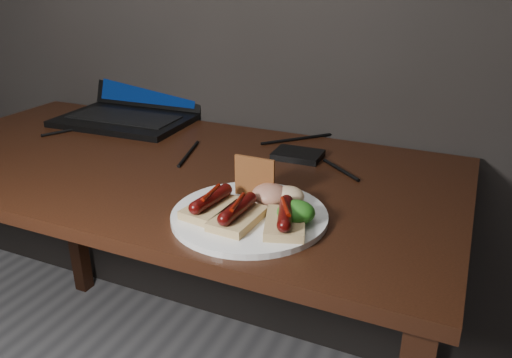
{
  "coord_description": "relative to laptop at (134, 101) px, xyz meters",
  "views": [
    {
      "loc": [
        0.67,
        0.44,
        1.19
      ],
      "look_at": [
        0.31,
        1.23,
        0.82
      ],
      "focal_mm": 35.0,
      "sensor_mm": 36.0,
      "label": 1
    }
  ],
  "objects": [
    {
      "name": "desk",
      "position": [
        0.31,
        -0.29,
        -0.14
      ],
      "size": [
        1.4,
        0.7,
        0.75
      ],
      "color": "#33180C",
      "rests_on": "ground"
    },
    {
      "name": "laptop",
      "position": [
        0.0,
        0.0,
        0.0
      ],
      "size": [
        0.41,
        0.36,
        0.25
      ],
      "color": "black",
      "rests_on": "desk"
    },
    {
      "name": "hard_drive",
      "position": [
        0.59,
        -0.13,
        -0.05
      ],
      "size": [
        0.12,
        0.09,
        0.02
      ],
      "primitive_type": "cube",
      "rotation": [
        0.0,
        0.0,
        0.03
      ],
      "color": "black",
      "rests_on": "desk"
    },
    {
      "name": "desk_cables",
      "position": [
        0.35,
        -0.13,
        -0.05
      ],
      "size": [
        0.9,
        0.39,
        0.01
      ],
      "color": "black",
      "rests_on": "desk"
    },
    {
      "name": "plate",
      "position": [
        0.62,
        -0.47,
        -0.05
      ],
      "size": [
        0.34,
        0.34,
        0.01
      ],
      "primitive_type": "cylinder",
      "rotation": [
        0.0,
        0.0,
        -0.17
      ],
      "color": "white",
      "rests_on": "desk"
    },
    {
      "name": "bread_sausage_left",
      "position": [
        0.55,
        -0.5,
        -0.02
      ],
      "size": [
        0.09,
        0.12,
        0.04
      ],
      "color": "#D6B67E",
      "rests_on": "plate"
    },
    {
      "name": "bread_sausage_center",
      "position": [
        0.61,
        -0.52,
        -0.02
      ],
      "size": [
        0.08,
        0.12,
        0.04
      ],
      "color": "#D6B67E",
      "rests_on": "plate"
    },
    {
      "name": "bread_sausage_right",
      "position": [
        0.7,
        -0.5,
        -0.02
      ],
      "size": [
        0.1,
        0.13,
        0.04
      ],
      "color": "#D6B67E",
      "rests_on": "plate"
    },
    {
      "name": "crispbread",
      "position": [
        0.6,
        -0.4,
        0.0
      ],
      "size": [
        0.08,
        0.01,
        0.08
      ],
      "primitive_type": "cube",
      "color": "#955529",
      "rests_on": "plate"
    },
    {
      "name": "salad_greens",
      "position": [
        0.71,
        -0.47,
        -0.02
      ],
      "size": [
        0.07,
        0.07,
        0.04
      ],
      "primitive_type": "ellipsoid",
      "color": "#1A6113",
      "rests_on": "plate"
    },
    {
      "name": "salsa_mound",
      "position": [
        0.64,
        -0.42,
        -0.02
      ],
      "size": [
        0.07,
        0.07,
        0.04
      ],
      "primitive_type": "ellipsoid",
      "color": "maroon",
      "rests_on": "plate"
    },
    {
      "name": "coleslaw_mound",
      "position": [
        0.67,
        -0.41,
        -0.02
      ],
      "size": [
        0.06,
        0.06,
        0.04
      ],
      "primitive_type": "ellipsoid",
      "color": "#ECE7CC",
      "rests_on": "plate"
    }
  ]
}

